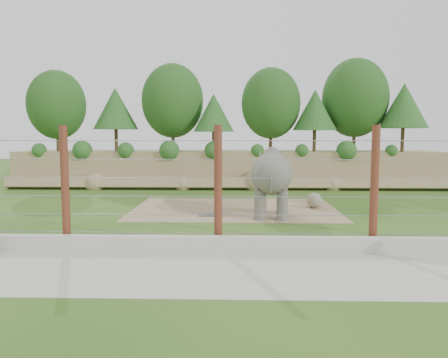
{
  "coord_description": "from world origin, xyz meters",
  "views": [
    {
      "loc": [
        0.6,
        -18.46,
        3.71
      ],
      "look_at": [
        0.0,
        2.0,
        1.6
      ],
      "focal_mm": 35.0,
      "sensor_mm": 36.0,
      "label": 1
    }
  ],
  "objects": [
    {
      "name": "elephant",
      "position": [
        2.16,
        1.01,
        1.51
      ],
      "size": [
        1.95,
        3.86,
        3.02
      ],
      "primitive_type": null,
      "rotation": [
        0.0,
        0.0,
        -0.1
      ],
      "color": "#65615A",
      "rests_on": "ground"
    },
    {
      "name": "stone_ball",
      "position": [
        4.49,
        3.29,
        0.4
      ],
      "size": [
        0.76,
        0.76,
        0.76
      ],
      "primitive_type": "sphere",
      "color": "gray",
      "rests_on": "dirt_patch"
    },
    {
      "name": "barrier_fence",
      "position": [
        0.0,
        -4.5,
        2.0
      ],
      "size": [
        20.26,
        0.26,
        4.0
      ],
      "color": "#5E2715",
      "rests_on": "ground"
    },
    {
      "name": "drain_grate",
      "position": [
        -0.64,
        1.1,
        0.04
      ],
      "size": [
        1.0,
        0.6,
        0.03
      ],
      "primitive_type": "cube",
      "color": "#262628",
      "rests_on": "dirt_patch"
    },
    {
      "name": "walkway",
      "position": [
        0.0,
        -7.0,
        0.01
      ],
      "size": [
        26.0,
        4.0,
        0.01
      ],
      "primitive_type": "cube",
      "color": "#ACAA9E",
      "rests_on": "ground"
    },
    {
      "name": "dirt_patch",
      "position": [
        0.5,
        3.0,
        0.01
      ],
      "size": [
        10.0,
        7.0,
        0.02
      ],
      "primitive_type": "cube",
      "color": "#937E58",
      "rests_on": "ground"
    },
    {
      "name": "ground",
      "position": [
        0.0,
        0.0,
        0.0
      ],
      "size": [
        90.0,
        90.0,
        0.0
      ],
      "primitive_type": "plane",
      "color": "#245515",
      "rests_on": "ground"
    },
    {
      "name": "retaining_wall",
      "position": [
        0.0,
        -5.0,
        0.25
      ],
      "size": [
        26.0,
        0.35,
        0.5
      ],
      "primitive_type": "cube",
      "color": "#ACAA9E",
      "rests_on": "ground"
    },
    {
      "name": "back_embankment",
      "position": [
        0.59,
        12.68,
        3.97
      ],
      "size": [
        30.0,
        5.52,
        8.77
      ],
      "color": "#967C5A",
      "rests_on": "ground"
    }
  ]
}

